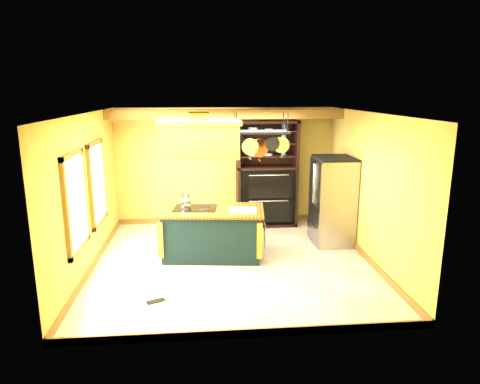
{
  "coord_description": "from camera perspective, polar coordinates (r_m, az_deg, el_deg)",
  "views": [
    {
      "loc": [
        -0.51,
        -7.34,
        3.08
      ],
      "look_at": [
        0.16,
        0.3,
        1.25
      ],
      "focal_mm": 32.0,
      "sensor_mm": 36.0,
      "label": 1
    }
  ],
  "objects": [
    {
      "name": "floor_register",
      "position": [
        6.72,
        -11.18,
        -14.07
      ],
      "size": [
        0.3,
        0.22,
        0.01
      ],
      "primitive_type": "cube",
      "rotation": [
        0.0,
        0.0,
        0.42
      ],
      "color": "black",
      "rests_on": "floor"
    },
    {
      "name": "window_far",
      "position": [
        8.35,
        -18.48,
        1.12
      ],
      "size": [
        0.06,
        1.06,
        1.56
      ],
      "color": "brown",
      "rests_on": "wall_left"
    },
    {
      "name": "hutch",
      "position": [
        9.93,
        3.53,
        0.87
      ],
      "size": [
        1.37,
        0.62,
        2.43
      ],
      "color": "black",
      "rests_on": "floor"
    },
    {
      "name": "range_hood",
      "position": [
        7.73,
        -5.41,
        7.21
      ],
      "size": [
        1.46,
        0.83,
        0.8
      ],
      "color": "#AD882B",
      "rests_on": "ceiling"
    },
    {
      "name": "kitchen_island",
      "position": [
        8.11,
        -3.73,
        -5.38
      ],
      "size": [
        2.02,
        1.27,
        1.11
      ],
      "rotation": [
        0.0,
        0.0,
        -0.11
      ],
      "color": "#122729",
      "rests_on": "floor"
    },
    {
      "name": "window_near",
      "position": [
        7.03,
        -21.03,
        -1.3
      ],
      "size": [
        0.06,
        1.06,
        1.56
      ],
      "color": "brown",
      "rests_on": "wall_left"
    },
    {
      "name": "wall_front",
      "position": [
        5.17,
        0.93,
        -6.12
      ],
      "size": [
        5.0,
        0.02,
        2.7
      ],
      "primitive_type": "cube",
      "color": "gold",
      "rests_on": "floor"
    },
    {
      "name": "wall_right",
      "position": [
        8.12,
        16.84,
        0.55
      ],
      "size": [
        0.02,
        5.0,
        2.7
      ],
      "primitive_type": "cube",
      "color": "gold",
      "rests_on": "floor"
    },
    {
      "name": "wall_left",
      "position": [
        7.8,
        -19.69,
        -0.18
      ],
      "size": [
        0.02,
        5.0,
        2.7
      ],
      "primitive_type": "cube",
      "color": "gold",
      "rests_on": "floor"
    },
    {
      "name": "ceiling_beam",
      "position": [
        9.07,
        -1.85,
        10.32
      ],
      "size": [
        5.0,
        0.15,
        0.2
      ],
      "primitive_type": "cube",
      "color": "brown",
      "rests_on": "ceiling"
    },
    {
      "name": "ceiling",
      "position": [
        7.37,
        -1.09,
        10.47
      ],
      "size": [
        5.0,
        5.0,
        0.0
      ],
      "primitive_type": "plane",
      "rotation": [
        3.14,
        0.0,
        0.0
      ],
      "color": "white",
      "rests_on": "wall_back"
    },
    {
      "name": "refrigerator",
      "position": [
        8.9,
        12.2,
        -1.4
      ],
      "size": [
        0.76,
        0.89,
        1.75
      ],
      "color": "#93969B",
      "rests_on": "floor"
    },
    {
      "name": "floor",
      "position": [
        7.98,
        -1.0,
        -9.28
      ],
      "size": [
        5.0,
        5.0,
        0.0
      ],
      "primitive_type": "plane",
      "color": "beige",
      "rests_on": "ground"
    },
    {
      "name": "pot_rack",
      "position": [
        7.81,
        2.79,
        7.23
      ],
      "size": [
        1.09,
        0.5,
        0.83
      ],
      "color": "black",
      "rests_on": "ceiling"
    },
    {
      "name": "wall_back",
      "position": [
        10.01,
        -2.06,
        3.46
      ],
      "size": [
        5.0,
        0.02,
        2.7
      ],
      "primitive_type": "cube",
      "color": "gold",
      "rests_on": "floor"
    }
  ]
}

